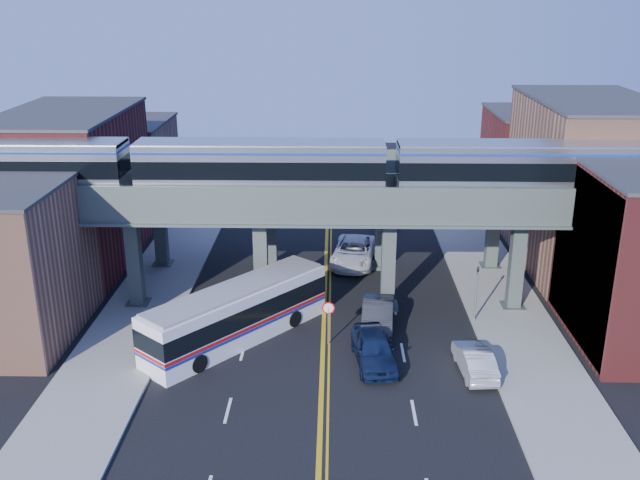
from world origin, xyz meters
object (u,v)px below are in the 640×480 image
object	(u,v)px
car_lane_b	(377,316)
transit_bus	(237,314)
car_lane_d	(381,212)
transit_train	(261,166)
stop_sign	(328,316)
car_lane_c	(354,252)
traffic_signal	(477,287)
car_parked_curb	(475,360)
car_lane_a	(374,349)

from	to	relation	value
car_lane_b	transit_bus	bearing A→B (deg)	-164.97
car_lane_d	transit_train	bearing A→B (deg)	-120.85
transit_train	transit_bus	distance (m)	8.95
stop_sign	car_lane_c	size ratio (longest dim) A/B	0.41
car_lane_b	traffic_signal	bearing A→B (deg)	14.95
transit_train	car_lane_b	size ratio (longest dim) A/B	8.86
car_lane_d	car_parked_curb	xyz separation A→B (m)	(3.36, -26.19, -0.08)
transit_bus	car_lane_d	xyz separation A→B (m)	(9.67, 22.70, -0.81)
transit_train	car_parked_curb	xyz separation A→B (m)	(11.93, -8.08, -8.49)
car_lane_c	transit_bus	bearing A→B (deg)	-111.54
traffic_signal	car_lane_c	world-z (taller)	traffic_signal
car_parked_curb	car_lane_d	bearing A→B (deg)	-86.86
car_lane_b	car_lane_d	world-z (taller)	car_lane_b
car_lane_b	car_lane_a	bearing A→B (deg)	-91.06
stop_sign	car_lane_b	world-z (taller)	stop_sign
transit_bus	car_lane_a	bearing A→B (deg)	-67.92
car_lane_d	car_parked_curb	size ratio (longest dim) A/B	1.25
traffic_signal	car_lane_d	size ratio (longest dim) A/B	0.74
transit_bus	car_lane_c	size ratio (longest dim) A/B	1.71
transit_train	car_lane_d	xyz separation A→B (m)	(8.57, 18.11, -8.42)
transit_train	traffic_signal	distance (m)	14.90
car_lane_a	car_lane_b	world-z (taller)	car_lane_a
transit_train	car_lane_d	distance (m)	21.73
transit_bus	car_lane_d	bearing A→B (deg)	17.76
car_lane_c	car_parked_curb	size ratio (longest dim) A/B	1.45
car_lane_a	car_lane_c	world-z (taller)	car_lane_c
transit_train	car_lane_d	world-z (taller)	transit_train
transit_train	car_lane_a	world-z (taller)	transit_train
traffic_signal	car_lane_d	distance (m)	20.66
transit_bus	car_lane_a	distance (m)	8.22
car_lane_b	car_parked_curb	distance (m)	6.97
stop_sign	car_lane_d	bearing A→B (deg)	79.17
traffic_signal	stop_sign	bearing A→B (deg)	-161.37
stop_sign	car_lane_b	xyz separation A→B (m)	(2.91, 1.91, -0.90)
traffic_signal	car_lane_a	distance (m)	8.38
traffic_signal	car_lane_c	distance (m)	12.21
car_parked_curb	stop_sign	bearing A→B (deg)	-25.79
car_lane_a	car_lane_c	bearing A→B (deg)	85.92
car_lane_c	transit_train	bearing A→B (deg)	-119.18
stop_sign	car_lane_d	size ratio (longest dim) A/B	0.47
stop_sign	traffic_signal	world-z (taller)	traffic_signal
stop_sign	car_lane_a	size ratio (longest dim) A/B	0.51
transit_train	car_lane_a	distance (m)	12.88
car_lane_a	car_parked_curb	distance (m)	5.35
car_lane_b	car_lane_c	world-z (taller)	car_lane_c
transit_train	stop_sign	xyz separation A→B (m)	(4.15, -5.00, -7.46)
transit_bus	car_parked_curb	distance (m)	13.52
transit_train	transit_bus	bearing A→B (deg)	-103.49
stop_sign	car_lane_d	xyz separation A→B (m)	(4.42, 23.11, -0.95)
car_lane_b	car_parked_curb	bearing A→B (deg)	-41.12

